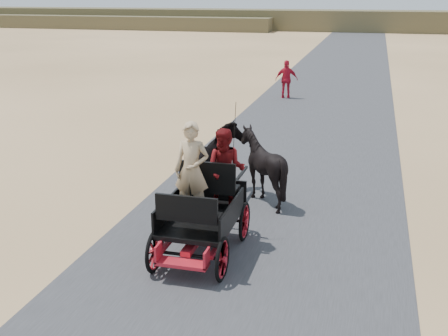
% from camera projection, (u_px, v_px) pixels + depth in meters
% --- Properties ---
extents(ground, '(140.00, 140.00, 0.00)m').
position_uv_depth(ground, '(243.00, 262.00, 10.28)').
color(ground, tan).
extents(road, '(6.00, 140.00, 0.01)m').
position_uv_depth(road, '(243.00, 262.00, 10.28)').
color(road, '#38383A').
rests_on(road, ground).
extents(ridge_far, '(140.00, 6.00, 2.40)m').
position_uv_depth(ridge_far, '(360.00, 21.00, 67.01)').
color(ridge_far, brown).
rests_on(ridge_far, ground).
extents(ridge_near, '(40.00, 4.00, 1.60)m').
position_uv_depth(ridge_near, '(115.00, 22.00, 70.78)').
color(ridge_near, brown).
rests_on(ridge_near, ground).
extents(carriage, '(1.30, 2.40, 0.72)m').
position_uv_depth(carriage, '(202.00, 235.00, 10.55)').
color(carriage, black).
rests_on(carriage, ground).
extents(horse_left, '(0.91, 2.01, 1.70)m').
position_uv_depth(horse_left, '(217.00, 163.00, 13.29)').
color(horse_left, black).
rests_on(horse_left, ground).
extents(horse_right, '(1.37, 1.54, 1.70)m').
position_uv_depth(horse_right, '(262.00, 167.00, 13.02)').
color(horse_right, black).
rests_on(horse_right, ground).
extents(driver_man, '(0.66, 0.43, 1.80)m').
position_uv_depth(driver_man, '(192.00, 170.00, 10.26)').
color(driver_man, tan).
rests_on(driver_man, carriage).
extents(passenger_woman, '(0.77, 0.60, 1.58)m').
position_uv_depth(passenger_woman, '(226.00, 169.00, 10.68)').
color(passenger_woman, '#660C0F').
rests_on(passenger_woman, carriage).
extents(pedestrian, '(1.06, 0.55, 1.73)m').
position_uv_depth(pedestrian, '(287.00, 79.00, 25.58)').
color(pedestrian, red).
rests_on(pedestrian, ground).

